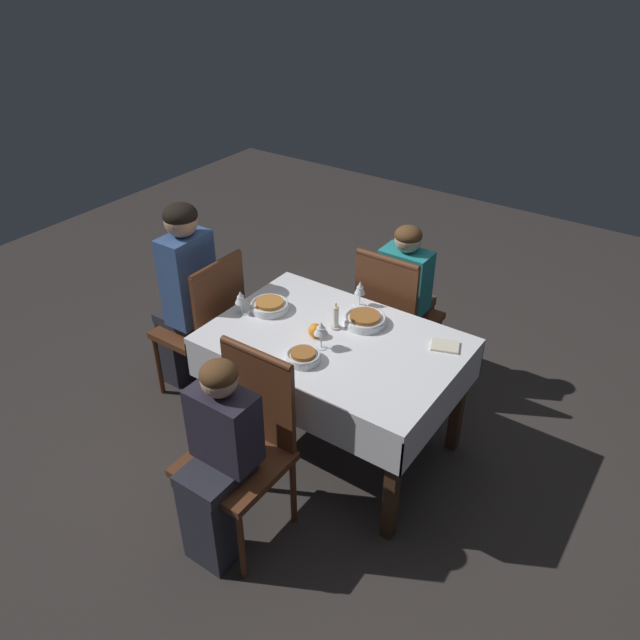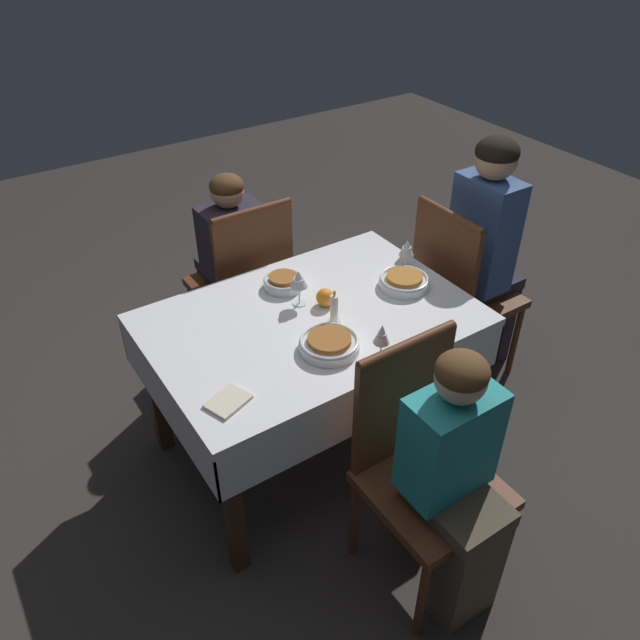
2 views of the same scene
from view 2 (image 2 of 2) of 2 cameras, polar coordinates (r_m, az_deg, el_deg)
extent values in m
plane|color=#332D2B|center=(2.99, -0.72, -11.17)|extent=(8.00, 8.00, 0.00)
cube|color=silver|center=(2.51, -0.84, -0.03)|extent=(1.29, 0.88, 0.04)
cube|color=silver|center=(2.89, -5.53, 2.37)|extent=(1.29, 0.01, 0.20)
cube|color=silver|center=(2.32, 5.11, -7.74)|extent=(1.29, 0.01, 0.20)
cube|color=silver|center=(2.91, 9.85, 2.24)|extent=(0.01, 0.88, 0.20)
cube|color=silver|center=(2.38, -13.99, -7.38)|extent=(0.01, 0.88, 0.20)
cube|color=#3D2616|center=(3.24, 4.20, 1.30)|extent=(0.06, 0.06, 0.70)
cube|color=#3D2616|center=(2.83, -14.85, -6.14)|extent=(0.06, 0.06, 0.70)
cube|color=#3D2616|center=(2.83, 13.32, -5.94)|extent=(0.06, 0.06, 0.70)
cube|color=#3D2616|center=(2.34, -7.98, -16.60)|extent=(0.06, 0.06, 0.70)
cube|color=#562D19|center=(3.22, 13.36, 2.04)|extent=(0.44, 0.44, 0.04)
cube|color=#562D19|center=(2.95, 11.26, 5.11)|extent=(0.03, 0.40, 0.49)
cylinder|color=#562D19|center=(2.83, 11.85, 9.37)|extent=(0.04, 0.39, 0.04)
cylinder|color=#562D19|center=(3.38, 17.39, -1.76)|extent=(0.03, 0.03, 0.42)
cylinder|color=#562D19|center=(3.57, 12.90, 1.38)|extent=(0.03, 0.03, 0.42)
cylinder|color=#562D19|center=(3.14, 12.73, -4.20)|extent=(0.03, 0.03, 0.42)
cylinder|color=#562D19|center=(3.35, 8.20, -0.68)|extent=(0.03, 0.03, 0.42)
cube|color=#562D19|center=(2.28, 10.34, -15.05)|extent=(0.44, 0.44, 0.04)
cube|color=#562D19|center=(2.18, 7.52, -7.31)|extent=(0.40, 0.03, 0.49)
cylinder|color=#562D19|center=(2.02, 8.06, -2.25)|extent=(0.39, 0.04, 0.04)
cylinder|color=#562D19|center=(2.32, 9.28, -23.87)|extent=(0.03, 0.03, 0.42)
cylinder|color=#562D19|center=(2.49, 16.32, -19.00)|extent=(0.03, 0.03, 0.42)
cylinder|color=#562D19|center=(2.47, 3.14, -17.63)|extent=(0.03, 0.03, 0.42)
cylinder|color=#562D19|center=(2.63, 10.12, -13.65)|extent=(0.03, 0.03, 0.42)
cube|color=#562D19|center=(3.24, -7.43, 2.99)|extent=(0.44, 0.44, 0.04)
cube|color=#562D19|center=(2.94, -5.99, 5.53)|extent=(0.40, 0.03, 0.49)
cylinder|color=#562D19|center=(2.82, -6.30, 9.82)|extent=(0.39, 0.04, 0.04)
cylinder|color=#562D19|center=(3.58, -5.84, 2.24)|extent=(0.03, 0.03, 0.42)
cylinder|color=#562D19|center=(3.45, -11.43, 0.23)|extent=(0.03, 0.03, 0.42)
cylinder|color=#562D19|center=(3.30, -2.62, -0.87)|extent=(0.03, 0.03, 0.42)
cylinder|color=#562D19|center=(3.17, -8.58, -3.18)|extent=(0.03, 0.03, 0.42)
cube|color=#282833|center=(3.47, 15.25, 0.17)|extent=(0.14, 0.22, 0.46)
cube|color=#282833|center=(3.27, 14.94, 3.40)|extent=(0.31, 0.24, 0.06)
cube|color=#38568E|center=(3.06, 14.71, 7.71)|extent=(0.18, 0.30, 0.55)
sphere|color=tan|center=(2.91, 15.82, 13.99)|extent=(0.19, 0.19, 0.19)
ellipsoid|color=black|center=(2.90, 15.93, 14.59)|extent=(0.19, 0.19, 0.13)
cube|color=#4C4233|center=(2.38, 13.24, -21.29)|extent=(0.22, 0.14, 0.46)
cube|color=#4C4233|center=(2.20, 12.61, -16.14)|extent=(0.24, 0.31, 0.06)
cube|color=teal|center=(2.06, 11.78, -10.85)|extent=(0.30, 0.18, 0.39)
sphere|color=beige|center=(1.88, 12.78, -5.22)|extent=(0.16, 0.16, 0.16)
ellipsoid|color=brown|center=(1.86, 12.89, -4.58)|extent=(0.16, 0.16, 0.11)
cube|color=#282833|center=(3.51, -8.69, 1.61)|extent=(0.23, 0.14, 0.46)
cube|color=#282833|center=(3.30, -8.44, 4.65)|extent=(0.24, 0.31, 0.06)
cube|color=#282333|center=(3.13, -8.08, 7.27)|extent=(0.30, 0.18, 0.36)
sphere|color=#D6A884|center=(3.01, -8.49, 11.55)|extent=(0.16, 0.16, 0.16)
ellipsoid|color=brown|center=(3.00, -8.54, 12.04)|extent=(0.16, 0.16, 0.11)
cylinder|color=silver|center=(2.70, 7.68, 3.39)|extent=(0.21, 0.21, 0.04)
torus|color=silver|center=(2.69, 7.72, 3.79)|extent=(0.21, 0.21, 0.01)
cylinder|color=#B2702D|center=(2.68, 7.73, 3.90)|extent=(0.15, 0.15, 0.02)
cylinder|color=white|center=(2.84, 7.78, 4.81)|extent=(0.06, 0.06, 0.00)
cylinder|color=white|center=(2.82, 7.83, 5.39)|extent=(0.01, 0.01, 0.06)
cone|color=white|center=(2.79, 7.95, 6.59)|extent=(0.07, 0.07, 0.07)
cylinder|color=white|center=(2.79, 7.92, 6.33)|extent=(0.04, 0.04, 0.03)
cylinder|color=silver|center=(2.32, 0.85, -2.33)|extent=(0.23, 0.23, 0.04)
torus|color=silver|center=(2.31, 0.86, -1.91)|extent=(0.22, 0.22, 0.01)
cylinder|color=#995B28|center=(2.31, 0.86, -1.79)|extent=(0.16, 0.16, 0.02)
cylinder|color=white|center=(2.30, 5.52, -3.47)|extent=(0.06, 0.06, 0.00)
cylinder|color=white|center=(2.28, 5.57, -2.74)|extent=(0.01, 0.01, 0.07)
cone|color=white|center=(2.23, 5.68, -1.25)|extent=(0.06, 0.06, 0.08)
cylinder|color=white|center=(2.24, 5.66, -1.57)|extent=(0.04, 0.04, 0.04)
cylinder|color=silver|center=(2.67, -3.36, 3.35)|extent=(0.17, 0.17, 0.04)
torus|color=silver|center=(2.66, -3.38, 3.74)|extent=(0.17, 0.17, 0.01)
cylinder|color=#995B28|center=(2.66, -3.38, 3.85)|extent=(0.12, 0.12, 0.02)
cylinder|color=white|center=(2.58, -1.88, 1.56)|extent=(0.06, 0.06, 0.00)
cylinder|color=white|center=(2.55, -1.90, 2.36)|extent=(0.01, 0.01, 0.08)
cone|color=white|center=(2.51, -1.93, 3.79)|extent=(0.07, 0.07, 0.07)
cylinder|color=white|center=(2.52, -1.93, 3.52)|extent=(0.04, 0.04, 0.03)
cylinder|color=beige|center=(2.46, 1.29, -0.22)|extent=(0.06, 0.06, 0.01)
cylinder|color=white|center=(2.42, 1.31, 1.02)|extent=(0.03, 0.03, 0.12)
ellipsoid|color=#F9C64C|center=(2.38, 1.33, 2.44)|extent=(0.01, 0.01, 0.03)
sphere|color=orange|center=(2.55, 0.47, 2.09)|extent=(0.07, 0.07, 0.07)
cube|color=beige|center=(2.14, -8.42, -7.37)|extent=(0.17, 0.15, 0.01)
camera|label=1|loc=(3.96, -47.55, 32.09)|focal=35.00mm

